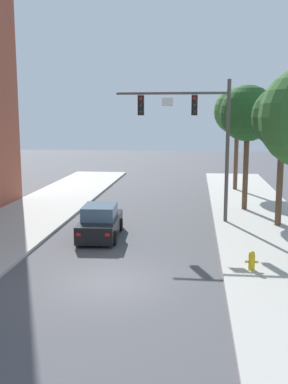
% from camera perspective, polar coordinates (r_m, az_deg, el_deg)
% --- Properties ---
extents(ground_plane, '(120.00, 120.00, 0.00)m').
position_cam_1_polar(ground_plane, '(16.57, -4.26, -11.05)').
color(ground_plane, '#4C4C51').
extents(traffic_signal_mast, '(6.00, 0.38, 7.50)m').
position_cam_1_polar(traffic_signal_mast, '(24.55, 6.50, 8.31)').
color(traffic_signal_mast, '#514C47').
rests_on(traffic_signal_mast, sidewalk_right).
extents(car_lead_black, '(2.00, 4.32, 1.60)m').
position_cam_1_polar(car_lead_black, '(22.12, -5.47, -3.81)').
color(car_lead_black, black).
rests_on(car_lead_black, ground).
extents(fire_hydrant, '(0.48, 0.24, 0.72)m').
position_cam_1_polar(fire_hydrant, '(17.61, 13.25, -8.28)').
color(fire_hydrant, gold).
rests_on(fire_hydrant, sidewalk_right).
extents(street_tree_second, '(3.17, 3.17, 7.16)m').
position_cam_1_polar(street_tree_second, '(24.31, 16.89, 8.81)').
color(street_tree_second, brown).
rests_on(street_tree_second, sidewalk_right).
extents(street_tree_third, '(3.31, 3.31, 7.43)m').
position_cam_1_polar(street_tree_third, '(28.09, 12.77, 9.45)').
color(street_tree_third, brown).
rests_on(street_tree_third, sidewalk_right).
extents(street_tree_farthest, '(3.55, 3.55, 7.74)m').
position_cam_1_polar(street_tree_farthest, '(35.73, 11.56, 9.78)').
color(street_tree_farthest, brown).
rests_on(street_tree_farthest, sidewalk_right).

